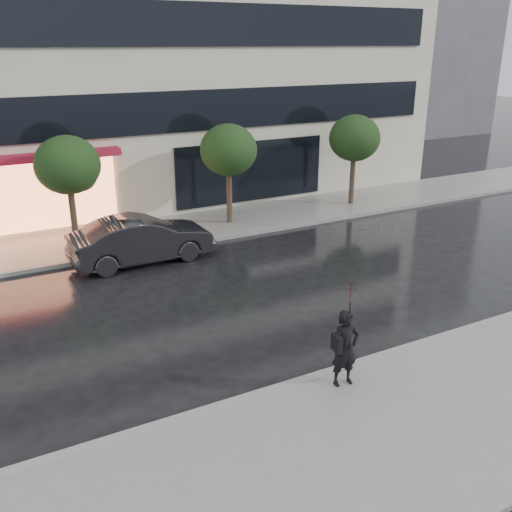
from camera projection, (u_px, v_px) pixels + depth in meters
ground at (300, 357)px, 13.27m from camera, size 120.00×120.00×0.00m
sidewalk_near at (394, 434)px, 10.57m from camera, size 60.00×4.50×0.12m
sidewalk_far at (156, 233)px, 21.70m from camera, size 60.00×3.50×0.12m
curb_near at (325, 375)px, 12.43m from camera, size 60.00×0.25×0.14m
curb_far at (172, 246)px, 20.26m from camera, size 60.00×0.25×0.14m
bg_building_right at (391, 26)px, 45.03m from camera, size 12.00×12.00×16.00m
tree_mid_west at (69, 167)px, 19.21m from camera, size 2.20×2.20×3.99m
tree_mid_east at (230, 152)px, 21.87m from camera, size 2.20×2.20×3.99m
tree_far_east at (355, 140)px, 24.52m from camera, size 2.20×2.20×3.99m
parked_car at (142, 240)px, 18.75m from camera, size 4.72×1.73×1.55m
pedestrian_with_umbrella at (349, 319)px, 11.53m from camera, size 0.98×1.00×2.33m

